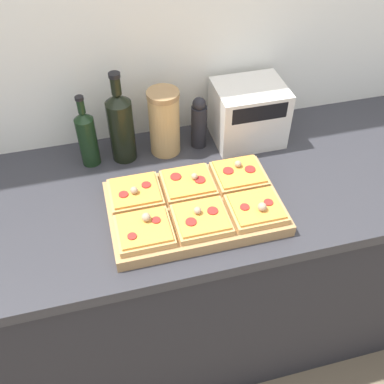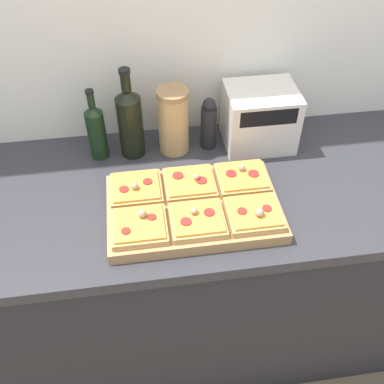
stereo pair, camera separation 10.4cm
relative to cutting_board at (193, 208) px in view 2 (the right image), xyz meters
The scene contains 14 objects.
wall_back 0.58m from the cutting_board, 82.36° to the left, with size 6.00×0.06×2.50m.
kitchen_counter 0.48m from the cutting_board, 60.45° to the left, with size 2.63×0.67×0.89m.
cutting_board is the anchor object (origin of this frame).
pizza_slice_back_left 0.18m from the cutting_board, 155.10° to the left, with size 0.15×0.14×0.05m.
pizza_slice_back_center 0.08m from the cutting_board, 89.79° to the left, with size 0.15×0.14×0.05m.
pizza_slice_back_right 0.18m from the cutting_board, 25.11° to the left, with size 0.15×0.14×0.05m.
pizza_slice_front_left 0.18m from the cutting_board, 155.10° to the right, with size 0.15×0.14×0.05m.
pizza_slice_front_center 0.08m from the cutting_board, 90.10° to the right, with size 0.15×0.14×0.05m.
pizza_slice_front_right 0.18m from the cutting_board, 25.15° to the right, with size 0.15×0.14×0.05m.
olive_oil_bottle 0.43m from the cutting_board, 131.30° to the left, with size 0.06×0.06×0.26m.
wine_bottle 0.37m from the cutting_board, 117.47° to the left, with size 0.08×0.08×0.32m.
grain_jar_tall 0.33m from the cutting_board, 93.84° to the left, with size 0.11×0.11×0.23m.
pepper_mill 0.34m from the cutting_board, 72.66° to the left, with size 0.05×0.05×0.19m.
toaster_oven 0.42m from the cutting_board, 48.70° to the left, with size 0.26×0.19×0.21m.
Camera 2 is at (-0.20, -0.71, 1.88)m, focal length 42.00 mm.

